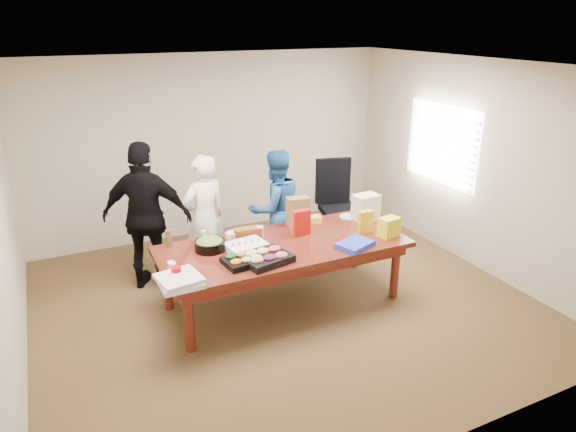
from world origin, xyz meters
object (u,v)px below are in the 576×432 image
office_chair (341,207)px  person_right (276,209)px  conference_table (284,274)px  salad_bowl (210,245)px  person_center (205,219)px  sheet_cake (246,246)px

office_chair → person_right: person_right is taller
person_right → conference_table: bearing=65.4°
salad_bowl → person_center: bearing=76.8°
conference_table → salad_bowl: size_ratio=8.19×
conference_table → sheet_cake: 0.60m
office_chair → conference_table: bearing=-128.4°
office_chair → salad_bowl: size_ratio=3.56×
salad_bowl → sheet_cake: bearing=-24.1°
person_center → person_right: bearing=164.6°
person_right → salad_bowl: (-1.15, -0.77, 0.01)m
person_center → salad_bowl: bearing=62.1°
person_right → salad_bowl: person_right is taller
person_center → sheet_cake: (0.18, -0.94, -0.03)m
conference_table → salad_bowl: 0.93m
sheet_cake → person_right: bearing=42.7°
office_chair → person_center: 2.05m
person_center → person_right: 0.96m
office_chair → sheet_cake: 2.14m
person_right → person_center: bearing=-5.9°
conference_table → sheet_cake: size_ratio=6.54×
sheet_cake → salad_bowl: bearing=148.6°
conference_table → person_right: size_ratio=1.77×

